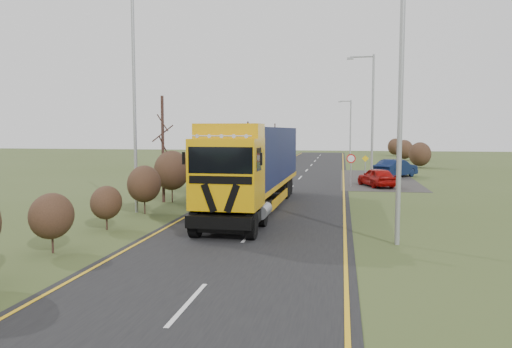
{
  "coord_description": "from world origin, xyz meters",
  "views": [
    {
      "loc": [
        3.53,
        -23.01,
        4.1
      ],
      "look_at": [
        -1.0,
        3.29,
        1.76
      ],
      "focal_mm": 35.0,
      "sensor_mm": 36.0,
      "label": 1
    }
  ],
  "objects_px": {
    "speed_sign": "(351,164)",
    "car_red_hatchback": "(377,177)",
    "lorry": "(255,162)",
    "car_blue_sedan": "(396,168)",
    "streetlight_near": "(397,97)"
  },
  "relations": [
    {
      "from": "speed_sign",
      "to": "car_red_hatchback",
      "type": "bearing_deg",
      "value": 10.23
    },
    {
      "from": "car_red_hatchback",
      "to": "lorry",
      "type": "bearing_deg",
      "value": 39.7
    },
    {
      "from": "car_blue_sedan",
      "to": "streetlight_near",
      "type": "xyz_separation_m",
      "value": [
        -2.82,
        -26.75,
        4.49
      ]
    },
    {
      "from": "speed_sign",
      "to": "streetlight_near",
      "type": "bearing_deg",
      "value": -86.27
    },
    {
      "from": "car_red_hatchback",
      "to": "car_blue_sedan",
      "type": "bearing_deg",
      "value": -125.56
    },
    {
      "from": "streetlight_near",
      "to": "speed_sign",
      "type": "distance_m",
      "value": 18.94
    },
    {
      "from": "car_blue_sedan",
      "to": "streetlight_near",
      "type": "distance_m",
      "value": 27.27
    },
    {
      "from": "car_blue_sedan",
      "to": "streetlight_near",
      "type": "height_order",
      "value": "streetlight_near"
    },
    {
      "from": "car_red_hatchback",
      "to": "car_blue_sedan",
      "type": "relative_size",
      "value": 0.85
    },
    {
      "from": "car_red_hatchback",
      "to": "car_blue_sedan",
      "type": "xyz_separation_m",
      "value": [
        2.17,
        7.86,
        0.09
      ]
    },
    {
      "from": "car_blue_sedan",
      "to": "car_red_hatchback",
      "type": "bearing_deg",
      "value": 111.85
    },
    {
      "from": "car_red_hatchback",
      "to": "speed_sign",
      "type": "bearing_deg",
      "value": -9.88
    },
    {
      "from": "lorry",
      "to": "streetlight_near",
      "type": "height_order",
      "value": "streetlight_near"
    },
    {
      "from": "lorry",
      "to": "car_red_hatchback",
      "type": "distance_m",
      "value": 13.88
    },
    {
      "from": "lorry",
      "to": "speed_sign",
      "type": "relative_size",
      "value": 6.57
    }
  ]
}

